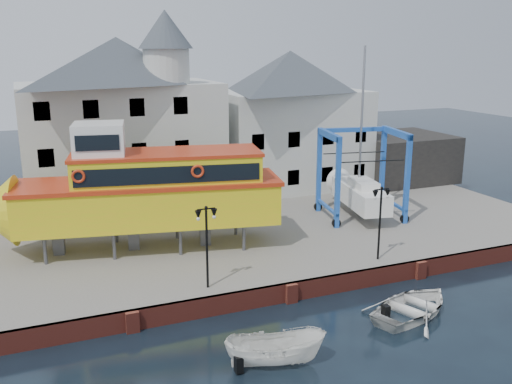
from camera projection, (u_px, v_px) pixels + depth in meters
name	position (u px, v px, depth m)	size (l,w,h in m)	color
ground	(291.00, 302.00, 28.94)	(140.00, 140.00, 0.00)	black
hardstanding	(220.00, 230.00, 38.65)	(44.00, 22.00, 1.00)	slate
quay_wall	(290.00, 292.00, 28.91)	(44.00, 0.47, 1.00)	maroon
building_white_main	(123.00, 120.00, 41.73)	(14.00, 8.30, 14.00)	silver
building_white_right	(289.00, 119.00, 47.60)	(12.00, 8.00, 11.20)	silver
shed_dark	(400.00, 157.00, 50.44)	(8.00, 7.00, 4.00)	black
lamp_post_left	(206.00, 226.00, 27.48)	(1.12, 0.32, 4.20)	black
lamp_post_right	(381.00, 205.00, 31.19)	(1.12, 0.32, 4.20)	black
tour_boat	(132.00, 191.00, 32.67)	(17.64, 7.35, 7.48)	#59595E
travel_lift	(357.00, 187.00, 40.02)	(6.13, 7.93, 11.63)	#1751A9
motorboat_a	(275.00, 365.00, 23.27)	(1.56, 4.15, 1.60)	white
motorboat_b	(413.00, 314.00, 27.64)	(3.68, 5.15, 1.07)	white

